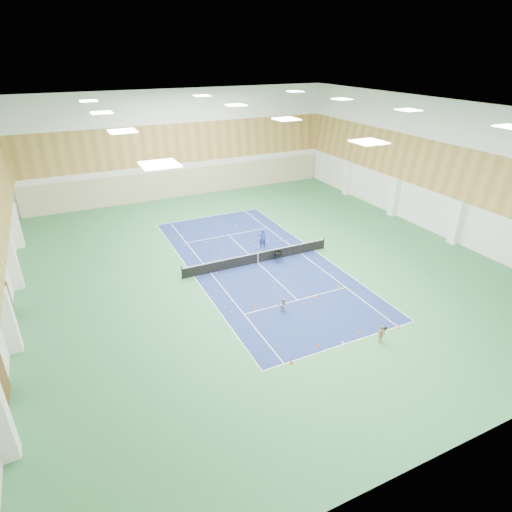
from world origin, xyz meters
The scene contains 22 objects.
ground centered at (0.00, 0.00, 0.00)m, with size 40.00×40.00×0.00m, color #307041.
room_shell centered at (0.00, 0.00, 6.00)m, with size 36.00×40.00×12.00m, color white, non-canonical shape.
wood_cladding centered at (0.00, 0.00, 8.00)m, with size 36.00×40.00×8.00m, color #B18541, non-canonical shape.
ceiling_light_grid centered at (0.00, 0.00, 11.92)m, with size 21.40×25.40×0.06m, color white, non-canonical shape.
court_surface centered at (0.00, 0.00, 0.01)m, with size 10.97×23.77×0.01m, color navy.
tennis_balls_scatter centered at (0.00, 0.00, 0.05)m, with size 10.57×22.77×0.07m, color #DDF429, non-canonical shape.
tennis_net centered at (0.00, 0.00, 0.55)m, with size 12.80×0.10×1.10m, color black, non-canonical shape.
back_curtain centered at (0.00, 19.75, 1.60)m, with size 35.40×0.16×3.20m, color #C6B793.
door_left_a centered at (-17.92, -8.00, 1.10)m, with size 0.08×1.80×2.20m, color #593319.
door_left_b centered at (-17.92, 0.00, 1.10)m, with size 0.08×1.80×2.20m, color #593319.
coach centered at (1.69, 2.60, 0.88)m, with size 0.64×0.42×1.75m, color navy.
child_court centered at (-1.61, -7.30, 0.54)m, with size 0.52×0.41×1.08m, color gray.
child_apron centered at (2.05, -12.65, 0.59)m, with size 0.69×0.29×1.18m, color tan.
ball_cart centered at (1.54, -0.60, 0.48)m, with size 0.56×0.56×0.96m, color black, non-canonical shape.
cone_svc_a centered at (-3.14, -5.99, 0.12)m, with size 0.22×0.22×0.24m, color #F7570D.
cone_svc_b centered at (-1.44, -6.37, 0.11)m, with size 0.20×0.20×0.22m, color #DB530B.
cone_svc_c centered at (1.51, -6.65, 0.11)m, with size 0.21×0.21×0.23m, color red.
cone_svc_d centered at (3.54, -6.37, 0.12)m, with size 0.23×0.23×0.25m, color orange.
cone_base_a centered at (-3.72, -12.03, 0.13)m, with size 0.23×0.23×0.25m, color #EE590C.
cone_base_b centered at (-1.57, -11.47, 0.12)m, with size 0.23×0.23×0.25m, color #F5570C.
cone_base_c centered at (1.50, -11.34, 0.10)m, with size 0.19×0.19×0.21m, color orange.
cone_base_d centered at (4.06, -12.00, 0.11)m, with size 0.19×0.19×0.21m, color orange.
Camera 1 is at (-13.66, -28.19, 15.92)m, focal length 30.00 mm.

